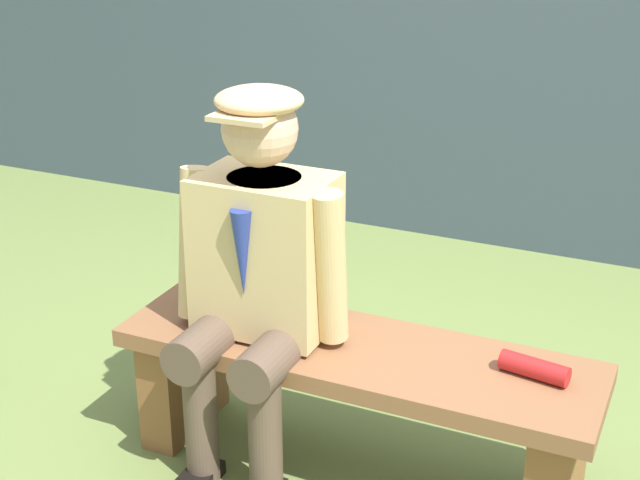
% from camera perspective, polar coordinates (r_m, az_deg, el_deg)
% --- Properties ---
extents(ground_plane, '(30.00, 30.00, 0.00)m').
position_cam_1_polar(ground_plane, '(3.23, 2.14, -14.05)').
color(ground_plane, olive).
extents(bench, '(1.57, 0.47, 0.48)m').
position_cam_1_polar(bench, '(3.05, 2.23, -9.08)').
color(bench, brown).
rests_on(bench, ground).
extents(seated_man, '(0.60, 0.59, 1.30)m').
position_cam_1_polar(seated_man, '(2.94, -3.86, -1.58)').
color(seated_man, tan).
rests_on(seated_man, ground).
extents(rolled_magazine, '(0.22, 0.10, 0.06)m').
position_cam_1_polar(rolled_magazine, '(2.87, 13.16, -7.75)').
color(rolled_magazine, '#B21E1E').
rests_on(rolled_magazine, bench).
extents(stadium_wall, '(12.00, 0.24, 1.63)m').
position_cam_1_polar(stadium_wall, '(4.91, 12.55, 8.86)').
color(stadium_wall, '#3E4C56').
rests_on(stadium_wall, ground).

